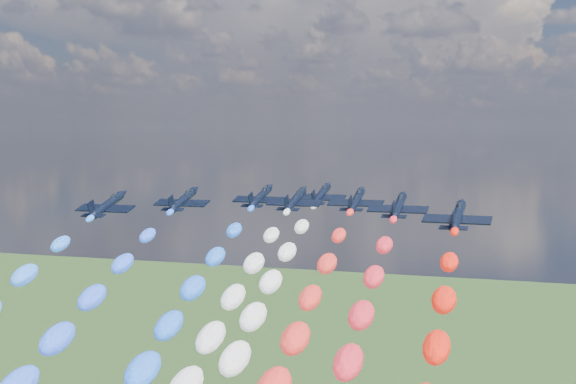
% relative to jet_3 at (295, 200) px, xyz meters
% --- Properties ---
extents(jet_0, '(10.21, 13.75, 6.57)m').
position_rel_jet_3_xyz_m(jet_0, '(-27.49, -18.03, 0.00)').
color(jet_0, black).
extents(jet_1, '(10.18, 13.73, 6.57)m').
position_rel_jet_3_xyz_m(jet_1, '(-19.11, -6.09, 0.00)').
color(jet_1, black).
extents(jet_2, '(10.51, 13.97, 6.57)m').
position_rel_jet_3_xyz_m(jet_2, '(-7.83, 3.70, 0.00)').
color(jet_2, black).
extents(jet_3, '(10.38, 13.87, 6.57)m').
position_rel_jet_3_xyz_m(jet_3, '(0.00, 0.00, 0.00)').
color(jet_3, black).
extents(jet_4, '(10.61, 14.03, 6.57)m').
position_rel_jet_3_xyz_m(jet_4, '(1.84, 11.54, 0.00)').
color(jet_4, black).
extents(jet_5, '(9.96, 13.57, 6.57)m').
position_rel_jet_3_xyz_m(jet_5, '(10.58, 2.54, 0.00)').
color(jet_5, black).
extents(jet_6, '(10.15, 13.71, 6.57)m').
position_rel_jet_3_xyz_m(jet_6, '(19.27, -5.53, 0.00)').
color(jet_6, black).
extents(jet_7, '(10.62, 14.04, 6.57)m').
position_rel_jet_3_xyz_m(jet_7, '(29.63, -17.22, 0.00)').
color(jet_7, black).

